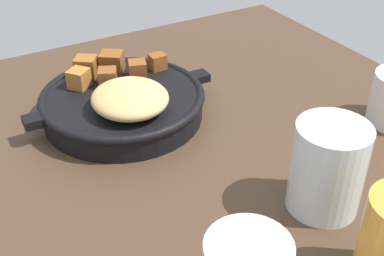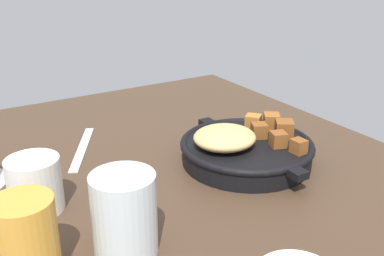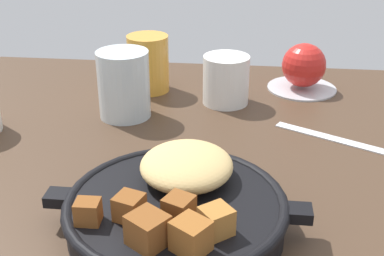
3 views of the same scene
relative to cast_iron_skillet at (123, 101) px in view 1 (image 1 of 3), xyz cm
name	(u,v)px [view 1 (image 1 of 3)]	position (x,y,z in cm)	size (l,w,h in cm)	color
ground_plane	(143,183)	(3.25, 12.93, -3.91)	(95.32, 81.24, 2.40)	#473323
cast_iron_skillet	(123,101)	(0.00, 0.00, 0.00)	(27.19, 22.88, 6.98)	black
water_glass_tall	(328,168)	(-11.85, 27.42, 2.42)	(7.86, 7.86, 10.28)	silver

